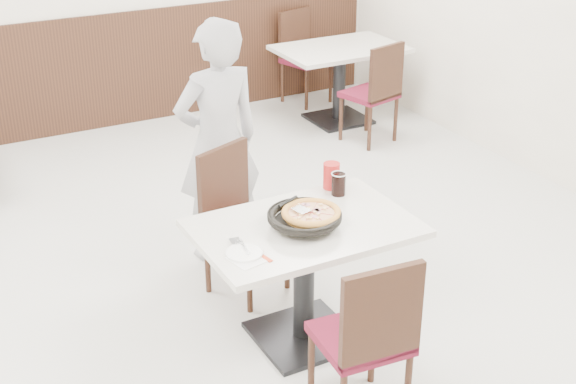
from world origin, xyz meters
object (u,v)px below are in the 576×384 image
bg_chair_right_far (307,58)px  bg_chair_right_near (369,92)px  main_table (304,283)px  pizza (311,216)px  bg_table_right (339,84)px  diner_person (218,142)px  chair_near (360,334)px  red_cup (331,176)px  chair_far (247,225)px  cola_glass (339,185)px  pizza_pan (304,221)px  side_plate (244,253)px

bg_chair_right_far → bg_chair_right_near: bearing=72.7°
main_table → pizza: (0.03, -0.02, 0.44)m
bg_table_right → diner_person: bearing=-138.0°
pizza → diner_person: (-0.04, 1.17, 0.02)m
chair_near → red_cup: bearing=71.5°
chair_far → pizza: size_ratio=3.21×
cola_glass → bg_table_right: 3.32m
bg_chair_right_near → bg_chair_right_far: size_ratio=1.00×
bg_chair_right_near → bg_chair_right_far: bearing=73.8°
red_cup → bg_table_right: red_cup is taller
red_cup → bg_chair_right_far: bg_chair_right_far is taller
red_cup → bg_chair_right_near: (1.68, 2.11, -0.35)m
bg_chair_right_far → pizza_pan: bearing=44.7°
cola_glass → pizza_pan: bearing=-144.7°
pizza_pan → pizza: 0.05m
chair_near → pizza_pan: size_ratio=2.91×
pizza → diner_person: size_ratio=0.18×
pizza_pan → red_cup: (0.39, 0.37, 0.04)m
pizza → bg_chair_right_far: 4.26m
pizza_pan → bg_chair_right_near: (2.07, 2.48, -0.32)m
main_table → bg_chair_right_far: bearing=60.4°
chair_far → diner_person: size_ratio=0.57×
pizza_pan → pizza: (0.05, 0.00, 0.02)m
side_plate → cola_glass: size_ratio=1.48×
chair_near → red_cup: (0.44, 1.03, 0.35)m
pizza → cola_glass: (0.34, 0.27, 0.00)m
main_table → bg_table_right: size_ratio=1.00×
chair_near → side_plate: (-0.37, 0.55, 0.28)m
chair_near → bg_chair_right_far: 4.88m
bg_table_right → bg_chair_right_far: bg_chair_right_far is taller
chair_far → bg_table_right: chair_far is taller
pizza_pan → side_plate: size_ratio=1.70×
red_cup → bg_table_right: (1.72, 2.70, -0.45)m
bg_chair_right_near → chair_far: bearing=-153.8°
red_cup → bg_chair_right_far: bearing=62.8°
pizza → diner_person: bearing=91.9°
main_table → diner_person: size_ratio=0.72×
cola_glass → red_cup: 0.10m
red_cup → pizza_pan: bearing=-136.6°
main_table → pizza_pan: 0.42m
chair_far → bg_chair_right_near: 2.80m
side_plate → bg_table_right: 4.09m
bg_table_right → main_table: bearing=-124.6°
diner_person → bg_chair_right_near: diner_person is taller
main_table → pizza: bearing=-34.5°
chair_near → cola_glass: 1.08m
chair_near → chair_far: bearing=94.5°
chair_far → bg_table_right: 3.24m
pizza_pan → cola_glass: bearing=35.3°
chair_far → pizza_pan: 0.73m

